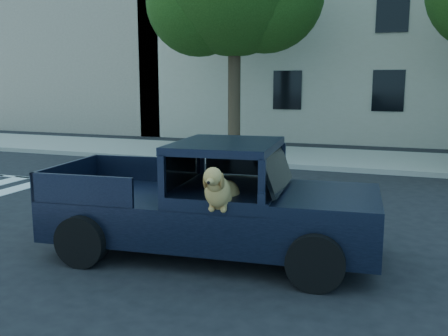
# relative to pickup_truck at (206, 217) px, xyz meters

# --- Properties ---
(ground) EXTENTS (120.00, 120.00, 0.00)m
(ground) POSITION_rel_pickup_truck_xyz_m (0.95, 0.49, -0.58)
(ground) COLOR black
(ground) RESTS_ON ground
(far_sidewalk) EXTENTS (60.00, 4.00, 0.15)m
(far_sidewalk) POSITION_rel_pickup_truck_xyz_m (0.95, 9.69, -0.50)
(far_sidewalk) COLOR gray
(far_sidewalk) RESTS_ON ground
(lane_stripes) EXTENTS (21.60, 0.14, 0.01)m
(lane_stripes) POSITION_rel_pickup_truck_xyz_m (2.95, 3.89, -0.57)
(lane_stripes) COLOR silver
(lane_stripes) RESTS_ON ground
(building_main) EXTENTS (26.00, 6.00, 9.00)m
(building_main) POSITION_rel_pickup_truck_xyz_m (3.95, 16.99, 3.92)
(building_main) COLOR #BEB39D
(building_main) RESTS_ON ground
(building_left) EXTENTS (12.00, 6.00, 8.00)m
(building_left) POSITION_rel_pickup_truck_xyz_m (-14.05, 16.99, 3.42)
(building_left) COLOR tan
(building_left) RESTS_ON ground
(pickup_truck) EXTENTS (4.94, 2.60, 1.71)m
(pickup_truck) POSITION_rel_pickup_truck_xyz_m (0.00, 0.00, 0.00)
(pickup_truck) COLOR black
(pickup_truck) RESTS_ON ground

